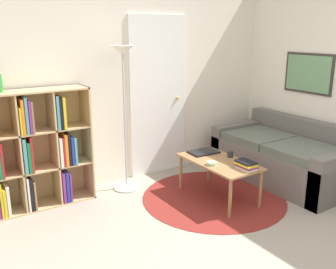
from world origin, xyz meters
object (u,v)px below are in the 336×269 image
(couch, at_px, (286,157))
(cup, at_px, (230,154))
(floor_lamp, at_px, (123,82))
(laptop, at_px, (204,152))
(bookshelf, at_px, (30,152))
(coffee_table, at_px, (219,165))
(bowl, at_px, (212,163))

(couch, xyz_separation_m, cup, (-0.93, 0.04, 0.21))
(floor_lamp, distance_m, laptop, 1.25)
(bookshelf, xyz_separation_m, floor_lamp, (1.06, -0.11, 0.67))
(coffee_table, height_order, bowl, bowl)
(floor_lamp, distance_m, bowl, 1.34)
(couch, relative_size, bowl, 15.31)
(bowl, bearing_deg, floor_lamp, 124.42)
(floor_lamp, height_order, bowl, floor_lamp)
(floor_lamp, relative_size, bowl, 14.87)
(couch, relative_size, cup, 23.55)
(laptop, xyz_separation_m, bowl, (-0.19, -0.38, 0.01))
(couch, relative_size, coffee_table, 1.84)
(floor_lamp, relative_size, couch, 0.97)
(couch, bearing_deg, bowl, -177.79)
(coffee_table, bearing_deg, floor_lamp, 133.02)
(floor_lamp, xyz_separation_m, bowl, (0.60, -0.87, -0.83))
(bookshelf, relative_size, floor_lamp, 0.75)
(laptop, distance_m, bowl, 0.43)
(floor_lamp, distance_m, couch, 2.28)
(floor_lamp, height_order, cup, floor_lamp)
(floor_lamp, bearing_deg, couch, -23.69)
(coffee_table, height_order, cup, cup)
(bookshelf, relative_size, couch, 0.73)
(laptop, bearing_deg, cup, -61.79)
(floor_lamp, xyz_separation_m, couch, (1.87, -0.82, -1.01))
(floor_lamp, bearing_deg, coffee_table, -46.98)
(cup, bearing_deg, bookshelf, 155.92)
(couch, height_order, bowl, couch)
(bookshelf, relative_size, laptop, 3.65)
(bookshelf, height_order, cup, bookshelf)
(coffee_table, height_order, laptop, laptop)
(bookshelf, bearing_deg, coffee_table, -26.88)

